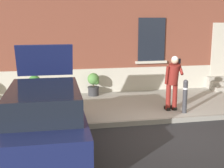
{
  "coord_description": "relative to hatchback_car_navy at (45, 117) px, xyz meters",
  "views": [
    {
      "loc": [
        -3.24,
        -7.14,
        2.98
      ],
      "look_at": [
        -1.47,
        1.6,
        1.1
      ],
      "focal_mm": 49.24,
      "sensor_mm": 36.0,
      "label": 1
    }
  ],
  "objects": [
    {
      "name": "hatchback_car_navy",
      "position": [
        0.0,
        0.0,
        0.0
      ],
      "size": [
        1.85,
        4.1,
        2.34
      ],
      "color": "#161E4C",
      "rests_on": "ground"
    },
    {
      "name": "planter_terracotta",
      "position": [
        -0.41,
        4.3,
        -0.19
      ],
      "size": [
        0.44,
        0.44,
        0.86
      ],
      "color": "#B25B38",
      "rests_on": "sidewalk"
    },
    {
      "name": "ground_plane",
      "position": [
        3.41,
        0.24,
        -0.8
      ],
      "size": [
        80.0,
        80.0,
        0.0
      ],
      "primitive_type": "plane",
      "color": "#232326"
    },
    {
      "name": "sidewalk",
      "position": [
        3.41,
        3.04,
        -0.72
      ],
      "size": [
        24.0,
        3.6,
        0.15
      ],
      "primitive_type": "cube",
      "color": "#99968E",
      "rests_on": "ground"
    },
    {
      "name": "person_on_phone",
      "position": [
        3.88,
        1.89,
        0.35
      ],
      "size": [
        0.51,
        0.51,
        1.74
      ],
      "rotation": [
        0.0,
        0.0,
        0.24
      ],
      "color": "maroon",
      "rests_on": "sidewalk"
    },
    {
      "name": "building_facade",
      "position": [
        3.41,
        5.53,
        2.93
      ],
      "size": [
        24.0,
        1.52,
        7.5
      ],
      "color": "brown",
      "rests_on": "ground"
    },
    {
      "name": "planter_charcoal",
      "position": [
        1.74,
        4.35,
        -0.19
      ],
      "size": [
        0.44,
        0.44,
        0.86
      ],
      "color": "#2D2D30",
      "rests_on": "sidewalk"
    },
    {
      "name": "curb_edge",
      "position": [
        3.41,
        1.18,
        -0.72
      ],
      "size": [
        24.0,
        0.12,
        0.15
      ],
      "primitive_type": "cube",
      "color": "gray",
      "rests_on": "ground"
    },
    {
      "name": "bollard_near_person",
      "position": [
        4.17,
        1.59,
        -0.09
      ],
      "size": [
        0.15,
        0.15,
        1.04
      ],
      "color": "#333338",
      "rests_on": "sidewalk"
    }
  ]
}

